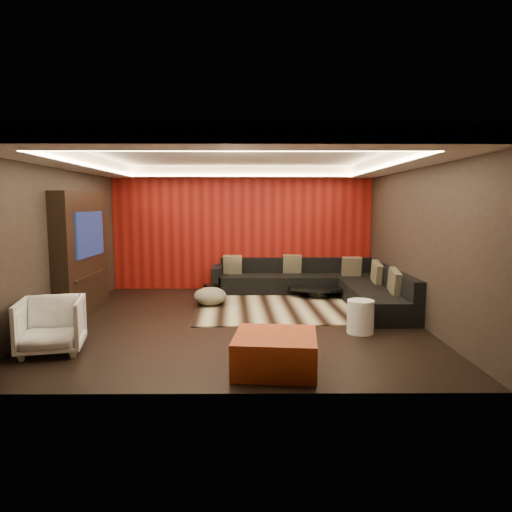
{
  "coord_description": "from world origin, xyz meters",
  "views": [
    {
      "loc": [
        0.24,
        -7.61,
        1.99
      ],
      "look_at": [
        0.3,
        0.6,
        1.05
      ],
      "focal_mm": 32.0,
      "sensor_mm": 36.0,
      "label": 1
    }
  ],
  "objects_px": {
    "coffee_table": "(319,292)",
    "drum_stool": "(211,294)",
    "armchair": "(51,325)",
    "sectional_sofa": "(323,286)",
    "white_side_table": "(361,317)",
    "orange_ottoman": "(275,352)"
  },
  "relations": [
    {
      "from": "drum_stool",
      "to": "armchair",
      "type": "height_order",
      "value": "armchair"
    },
    {
      "from": "drum_stool",
      "to": "sectional_sofa",
      "type": "height_order",
      "value": "sectional_sofa"
    },
    {
      "from": "drum_stool",
      "to": "armchair",
      "type": "bearing_deg",
      "value": -121.95
    },
    {
      "from": "white_side_table",
      "to": "drum_stool",
      "type": "bearing_deg",
      "value": 139.9
    },
    {
      "from": "coffee_table",
      "to": "drum_stool",
      "type": "relative_size",
      "value": 3.49
    },
    {
      "from": "sectional_sofa",
      "to": "drum_stool",
      "type": "bearing_deg",
      "value": -167.88
    },
    {
      "from": "orange_ottoman",
      "to": "armchair",
      "type": "distance_m",
      "value": 3.05
    },
    {
      "from": "coffee_table",
      "to": "drum_stool",
      "type": "bearing_deg",
      "value": -165.68
    },
    {
      "from": "sectional_sofa",
      "to": "armchair",
      "type": "bearing_deg",
      "value": -140.17
    },
    {
      "from": "drum_stool",
      "to": "sectional_sofa",
      "type": "distance_m",
      "value": 2.38
    },
    {
      "from": "orange_ottoman",
      "to": "armchair",
      "type": "height_order",
      "value": "armchair"
    },
    {
      "from": "white_side_table",
      "to": "armchair",
      "type": "bearing_deg",
      "value": -168.38
    },
    {
      "from": "white_side_table",
      "to": "sectional_sofa",
      "type": "xyz_separation_m",
      "value": [
        -0.17,
        2.6,
        0.01
      ]
    },
    {
      "from": "sectional_sofa",
      "to": "orange_ottoman",
      "type": "bearing_deg",
      "value": -106.4
    },
    {
      "from": "orange_ottoman",
      "to": "white_side_table",
      "type": "bearing_deg",
      "value": 48.17
    },
    {
      "from": "drum_stool",
      "to": "armchair",
      "type": "xyz_separation_m",
      "value": [
        -1.87,
        -3.0,
        0.16
      ]
    },
    {
      "from": "coffee_table",
      "to": "armchair",
      "type": "height_order",
      "value": "armchair"
    },
    {
      "from": "armchair",
      "to": "white_side_table",
      "type": "bearing_deg",
      "value": -1.37
    },
    {
      "from": "white_side_table",
      "to": "sectional_sofa",
      "type": "height_order",
      "value": "sectional_sofa"
    },
    {
      "from": "white_side_table",
      "to": "armchair",
      "type": "relative_size",
      "value": 0.63
    },
    {
      "from": "coffee_table",
      "to": "drum_stool",
      "type": "distance_m",
      "value": 2.31
    },
    {
      "from": "coffee_table",
      "to": "armchair",
      "type": "bearing_deg",
      "value": -138.99
    }
  ]
}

